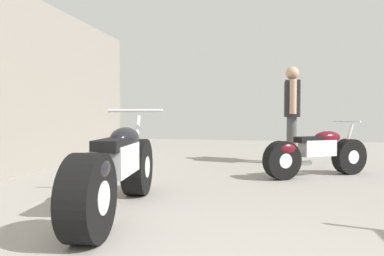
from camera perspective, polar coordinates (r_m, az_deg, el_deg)
The scene contains 4 objects.
ground_plane at distance 3.97m, azimuth 9.78°, elevation -10.74°, with size 16.64×16.64×0.00m, color gray.
motorcycle_maroon_cruiser at distance 3.08m, azimuth -12.63°, elevation -7.03°, with size 0.63×2.05×0.95m.
motorcycle_black_naked at distance 5.16m, azimuth 20.17°, elevation -4.03°, with size 1.55×1.09×0.81m.
mechanic_in_blue at distance 6.42m, azimuth 16.60°, elevation 3.12°, with size 0.26×0.71×1.78m.
Camera 1 is at (0.17, -0.41, 0.88)m, focal length 31.39 mm.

